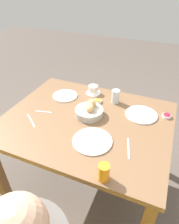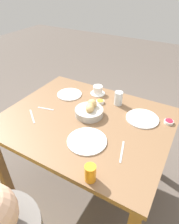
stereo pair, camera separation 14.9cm
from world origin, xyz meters
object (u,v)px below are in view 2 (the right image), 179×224
at_px(plate_near_left, 142,118).
at_px(plate_far_center, 87,141).
at_px(plate_near_right, 69,94).
at_px(spoon_coffee, 46,109).
at_px(jam_bowl_honey, 100,102).
at_px(fork_silver, 122,151).
at_px(bread_basket, 90,111).
at_px(juice_glass, 90,173).
at_px(water_tumbler, 118,98).
at_px(knife_silver, 32,116).
at_px(jam_bowl_berry, 169,122).
at_px(coffee_cup, 98,90).

height_order(plate_near_left, plate_far_center, same).
relative_size(plate_near_left, plate_near_right, 1.12).
distance_m(plate_near_left, spoon_coffee, 0.75).
distance_m(jam_bowl_honey, fork_silver, 0.55).
height_order(bread_basket, spoon_coffee, bread_basket).
height_order(juice_glass, water_tumbler, water_tumbler).
bearing_deg(plate_far_center, plate_near_right, -44.94).
bearing_deg(water_tumbler, spoon_coffee, 36.17).
relative_size(plate_near_left, knife_silver, 1.61).
height_order(plate_near_left, jam_bowl_berry, jam_bowl_berry).
bearing_deg(knife_silver, plate_near_right, -98.94).
height_order(jam_bowl_berry, spoon_coffee, jam_bowl_berry).
xyz_separation_m(plate_near_left, water_tumbler, (0.23, -0.09, 0.05)).
height_order(bread_basket, water_tumbler, water_tumbler).
distance_m(plate_far_center, fork_silver, 0.23).
xyz_separation_m(bread_basket, water_tumbler, (-0.13, -0.24, 0.02)).
bearing_deg(bread_basket, fork_silver, 147.23).
bearing_deg(plate_near_right, coffee_cup, -145.41).
bearing_deg(plate_far_center, knife_silver, -3.18).
relative_size(coffee_cup, knife_silver, 0.86).
relative_size(bread_basket, spoon_coffee, 1.59).
distance_m(plate_near_left, jam_bowl_honey, 0.37).
relative_size(plate_near_right, plate_far_center, 0.83).
bearing_deg(plate_near_left, bread_basket, 22.46).
relative_size(plate_far_center, jam_bowl_honey, 3.88).
xyz_separation_m(bread_basket, knife_silver, (0.37, 0.23, -0.04)).
bearing_deg(plate_near_right, juice_glass, 131.51).
xyz_separation_m(plate_near_right, jam_bowl_berry, (-0.84, -0.03, 0.01)).
xyz_separation_m(plate_near_right, fork_silver, (-0.66, 0.40, -0.00)).
xyz_separation_m(plate_near_left, fork_silver, (0.01, 0.38, -0.00)).
height_order(bread_basket, knife_silver, bread_basket).
relative_size(bread_basket, water_tumbler, 1.87).
distance_m(water_tumbler, jam_bowl_honey, 0.15).
distance_m(bread_basket, knife_silver, 0.44).
distance_m(plate_near_left, fork_silver, 0.38).
bearing_deg(fork_silver, water_tumbler, -64.13).
bearing_deg(juice_glass, plate_far_center, -56.09).
xyz_separation_m(plate_near_left, jam_bowl_berry, (-0.18, -0.05, 0.01)).
xyz_separation_m(juice_glass, coffee_cup, (0.38, -0.81, -0.02)).
bearing_deg(spoon_coffee, knife_silver, 80.52).
xyz_separation_m(plate_near_left, plate_near_right, (0.66, -0.02, 0.00)).
relative_size(juice_glass, jam_bowl_berry, 1.56).
distance_m(bread_basket, water_tumbler, 0.27).
bearing_deg(bread_basket, water_tumbler, -117.29).
distance_m(juice_glass, water_tumbler, 0.75).
bearing_deg(jam_bowl_berry, jam_bowl_honey, 0.76).
xyz_separation_m(bread_basket, spoon_coffee, (0.35, 0.10, -0.04)).
relative_size(juice_glass, spoon_coffee, 0.77).
xyz_separation_m(fork_silver, knife_silver, (0.72, 0.00, 0.00)).
height_order(plate_near_right, jam_bowl_berry, jam_bowl_berry).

